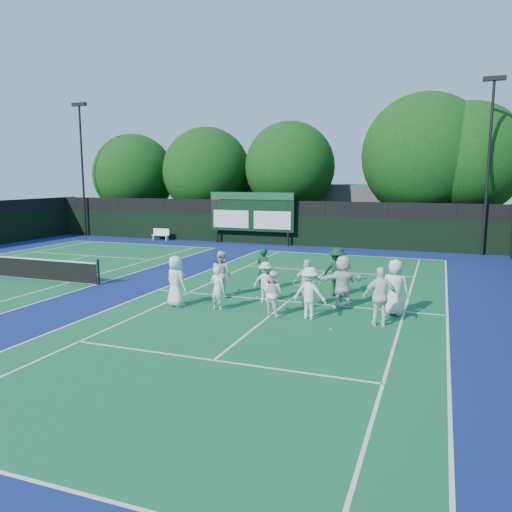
% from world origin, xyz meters
% --- Properties ---
extents(ground, '(120.00, 120.00, 0.00)m').
position_xyz_m(ground, '(0.00, 0.00, 0.00)').
color(ground, '#193A0F').
rests_on(ground, ground).
extents(court_apron, '(34.00, 32.00, 0.01)m').
position_xyz_m(court_apron, '(-6.00, 1.00, 0.00)').
color(court_apron, navy).
rests_on(court_apron, ground).
extents(near_court, '(11.05, 23.85, 0.01)m').
position_xyz_m(near_court, '(0.00, 1.00, 0.01)').
color(near_court, '#125A31').
rests_on(near_court, ground).
extents(back_fence, '(34.00, 0.08, 3.00)m').
position_xyz_m(back_fence, '(-6.00, 16.00, 1.36)').
color(back_fence, black).
rests_on(back_fence, ground).
extents(scoreboard, '(6.00, 0.21, 3.55)m').
position_xyz_m(scoreboard, '(-7.01, 15.59, 2.19)').
color(scoreboard, black).
rests_on(scoreboard, ground).
extents(clubhouse, '(18.00, 6.00, 4.00)m').
position_xyz_m(clubhouse, '(-2.00, 24.00, 2.00)').
color(clubhouse, '#515256').
rests_on(clubhouse, ground).
extents(light_pole_left, '(1.20, 0.30, 10.12)m').
position_xyz_m(light_pole_left, '(-21.00, 15.70, 6.30)').
color(light_pole_left, black).
rests_on(light_pole_left, ground).
extents(light_pole_right, '(1.20, 0.30, 10.12)m').
position_xyz_m(light_pole_right, '(7.50, 15.70, 6.30)').
color(light_pole_right, black).
rests_on(light_pole_right, ground).
extents(bench, '(1.36, 0.42, 0.85)m').
position_xyz_m(bench, '(-14.02, 15.36, 0.46)').
color(bench, white).
rests_on(bench, ground).
extents(tree_a, '(6.68, 6.68, 8.07)m').
position_xyz_m(tree_a, '(-18.78, 19.58, 4.56)').
color(tree_a, black).
rests_on(tree_a, ground).
extents(tree_b, '(6.82, 6.82, 8.41)m').
position_xyz_m(tree_b, '(-12.09, 19.58, 4.82)').
color(tree_b, black).
rests_on(tree_b, ground).
extents(tree_c, '(6.58, 6.58, 8.60)m').
position_xyz_m(tree_c, '(-5.34, 19.58, 5.14)').
color(tree_c, black).
rests_on(tree_c, ground).
extents(tree_d, '(8.29, 8.29, 10.10)m').
position_xyz_m(tree_d, '(4.01, 19.58, 5.74)').
color(tree_d, black).
rests_on(tree_d, ground).
extents(tree_e, '(7.37, 7.37, 9.40)m').
position_xyz_m(tree_e, '(6.66, 19.58, 5.52)').
color(tree_e, black).
rests_on(tree_e, ground).
extents(tennis_ball_0, '(0.07, 0.07, 0.07)m').
position_xyz_m(tennis_ball_0, '(-1.27, 1.19, 0.03)').
color(tennis_ball_0, '#DDEC1B').
rests_on(tennis_ball_0, ground).
extents(tennis_ball_1, '(0.07, 0.07, 0.07)m').
position_xyz_m(tennis_ball_1, '(0.07, 3.90, 0.03)').
color(tennis_ball_1, '#DDEC1B').
rests_on(tennis_ball_1, ground).
extents(tennis_ball_2, '(0.07, 0.07, 0.07)m').
position_xyz_m(tennis_ball_2, '(2.22, -1.93, 0.03)').
color(tennis_ball_2, '#DDEC1B').
rests_on(tennis_ball_2, ground).
extents(tennis_ball_3, '(0.07, 0.07, 0.07)m').
position_xyz_m(tennis_ball_3, '(-2.18, 1.66, 0.03)').
color(tennis_ball_3, '#DDEC1B').
rests_on(tennis_ball_3, ground).
extents(tennis_ball_4, '(0.07, 0.07, 0.07)m').
position_xyz_m(tennis_ball_4, '(-0.35, 3.71, 0.03)').
color(tennis_ball_4, '#DDEC1B').
rests_on(tennis_ball_4, ground).
extents(player_front_0, '(1.04, 0.89, 1.81)m').
position_xyz_m(player_front_0, '(-3.52, -1.02, 0.91)').
color(player_front_0, white).
rests_on(player_front_0, ground).
extents(player_front_1, '(0.61, 0.45, 1.52)m').
position_xyz_m(player_front_1, '(-1.94, -0.94, 0.76)').
color(player_front_1, white).
rests_on(player_front_1, ground).
extents(player_front_2, '(0.89, 0.80, 1.52)m').
position_xyz_m(player_front_2, '(0.08, -0.99, 0.76)').
color(player_front_2, white).
rests_on(player_front_2, ground).
extents(player_front_3, '(1.15, 0.74, 1.69)m').
position_xyz_m(player_front_3, '(1.30, -0.90, 0.84)').
color(player_front_3, white).
rests_on(player_front_3, ground).
extents(player_front_4, '(1.15, 0.71, 1.83)m').
position_xyz_m(player_front_4, '(3.51, -0.90, 0.92)').
color(player_front_4, white).
rests_on(player_front_4, ground).
extents(player_back_0, '(1.05, 0.94, 1.78)m').
position_xyz_m(player_back_0, '(-2.62, 0.89, 0.89)').
color(player_back_0, silver).
rests_on(player_back_0, ground).
extents(player_back_1, '(1.00, 0.62, 1.50)m').
position_xyz_m(player_back_1, '(-0.75, 0.65, 0.75)').
color(player_back_1, silver).
rests_on(player_back_1, ground).
extents(player_back_2, '(1.02, 0.47, 1.71)m').
position_xyz_m(player_back_2, '(0.87, 0.40, 0.86)').
color(player_back_2, white).
rests_on(player_back_2, ground).
extents(player_back_3, '(1.80, 1.22, 1.87)m').
position_xyz_m(player_back_3, '(2.02, 0.87, 0.93)').
color(player_back_3, white).
rests_on(player_back_3, ground).
extents(player_back_4, '(0.92, 0.61, 1.87)m').
position_xyz_m(player_back_4, '(3.81, 0.50, 0.94)').
color(player_back_4, white).
rests_on(player_back_4, ground).
extents(coach_left, '(0.71, 0.56, 1.72)m').
position_xyz_m(coach_left, '(-1.49, 2.55, 0.86)').
color(coach_left, '#0F371D').
rests_on(coach_left, ground).
extents(coach_right, '(1.32, 0.88, 1.90)m').
position_xyz_m(coach_right, '(1.51, 2.48, 0.95)').
color(coach_right, '#0E331B').
rests_on(coach_right, ground).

